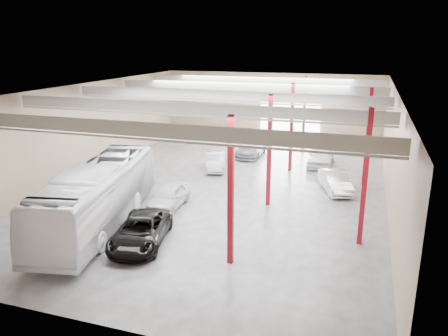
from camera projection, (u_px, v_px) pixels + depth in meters
The scene contains 8 objects.
depot_shell at pixel (225, 118), 29.80m from camera, with size 22.12×32.12×7.06m.
coach_bus at pixel (99, 195), 24.36m from camera, with size 2.94×12.55×3.49m, color white.
black_sedan at pixel (141, 231), 22.21m from camera, with size 2.38×5.16×1.43m, color black.
car_row_a at pixel (169, 196), 27.22m from camera, with size 1.68×4.18×1.43m, color silver.
car_row_b at pixel (216, 161), 35.30m from camera, with size 1.46×4.20×1.38m, color silver.
car_row_c at pixel (252, 148), 39.54m from camera, with size 2.05×5.04×1.46m, color slate.
car_right_near at pixel (335, 181), 30.13m from camera, with size 1.50×4.30×1.42m, color silver.
car_right_far at pixel (321, 155), 36.48m from camera, with size 1.99×4.95×1.69m, color white.
Camera 1 is at (9.28, -27.64, 10.00)m, focal length 35.00 mm.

